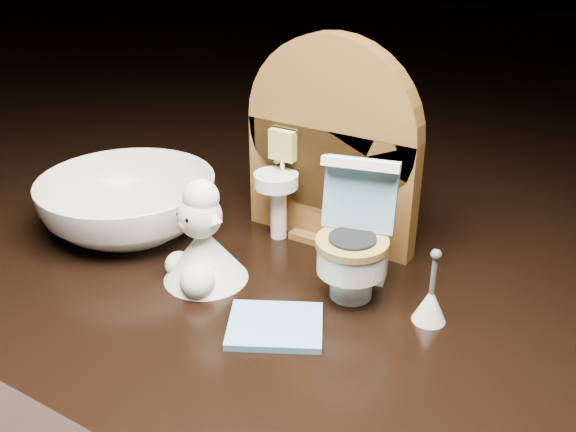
# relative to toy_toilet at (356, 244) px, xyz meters

# --- Properties ---
(backdrop_panel) EXTENTS (0.13, 0.05, 0.15)m
(backdrop_panel) POSITION_rel_toy_toilet_xyz_m (-0.05, 0.05, 0.03)
(backdrop_panel) COLOR brown
(backdrop_panel) RESTS_ON ground
(toy_toilet) EXTENTS (0.05, 0.06, 0.09)m
(toy_toilet) POSITION_rel_toy_toilet_xyz_m (0.00, 0.00, 0.00)
(toy_toilet) COLOR white
(toy_toilet) RESTS_ON ground
(bath_mat) EXTENTS (0.07, 0.07, 0.00)m
(bath_mat) POSITION_rel_toy_toilet_xyz_m (-0.02, -0.06, -0.03)
(bath_mat) COLOR #6BA8C7
(bath_mat) RESTS_ON ground
(toilet_brush) EXTENTS (0.02, 0.02, 0.05)m
(toilet_brush) POSITION_rel_toy_toilet_xyz_m (0.05, -0.01, -0.02)
(toilet_brush) COLOR white
(toilet_brush) RESTS_ON ground
(plush_lamb) EXTENTS (0.06, 0.06, 0.07)m
(plush_lamb) POSITION_rel_toy_toilet_xyz_m (-0.09, -0.04, -0.01)
(plush_lamb) COLOR white
(plush_lamb) RESTS_ON ground
(ceramic_bowl) EXTENTS (0.14, 0.14, 0.04)m
(ceramic_bowl) POSITION_rel_toy_toilet_xyz_m (-0.18, -0.01, -0.01)
(ceramic_bowl) COLOR white
(ceramic_bowl) RESTS_ON ground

